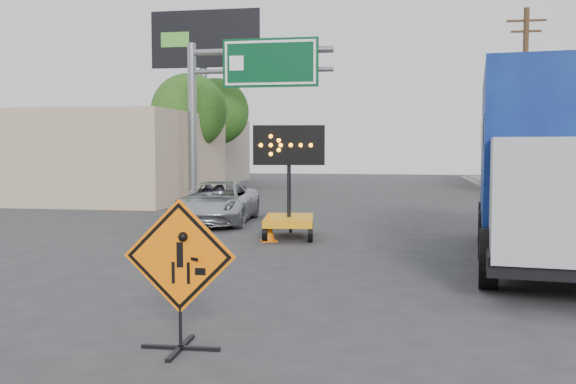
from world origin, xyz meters
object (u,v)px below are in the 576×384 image
(construction_sign, at_px, (180,271))
(box_truck, at_px, (547,176))
(pickup_truck, at_px, (217,203))
(arrow_board, at_px, (289,213))

(construction_sign, height_order, box_truck, box_truck)
(construction_sign, relative_size, box_truck, 0.21)
(pickup_truck, xyz_separation_m, box_truck, (8.84, -5.63, 1.18))
(construction_sign, height_order, pickup_truck, construction_sign)
(arrow_board, relative_size, box_truck, 0.34)
(pickup_truck, bearing_deg, construction_sign, -79.76)
(construction_sign, xyz_separation_m, box_truck, (5.63, 6.90, 0.88))
(construction_sign, bearing_deg, arrow_board, 90.20)
(construction_sign, distance_m, pickup_truck, 12.94)
(pickup_truck, relative_size, box_truck, 0.54)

